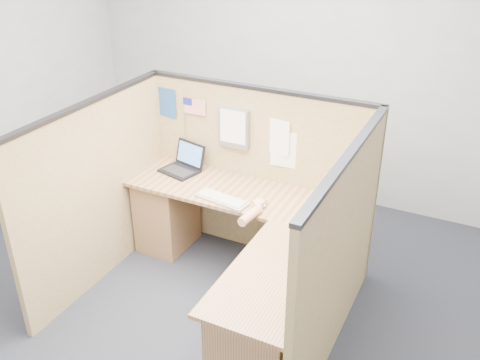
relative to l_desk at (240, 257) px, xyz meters
The scene contains 13 objects.
floor 0.52m from the l_desk, 122.80° to the right, with size 5.00×5.00×0.00m, color black.
wall_back 2.22m from the l_desk, 95.35° to the left, with size 5.00×5.00×0.00m, color #999B9E.
cubicle_partitions 0.44m from the l_desk, 142.47° to the left, with size 2.06×1.83×1.53m.
l_desk is the anchor object (origin of this frame).
laptop 1.07m from the l_desk, 147.32° to the left, with size 0.36×0.37×0.23m.
keyboard 0.47m from the l_desk, 143.20° to the left, with size 0.46×0.22×0.03m.
mouse 0.43m from the l_desk, 77.67° to the left, with size 0.10×0.06×0.04m, color silver.
hand_forearm 0.39m from the l_desk, 58.59° to the left, with size 0.11×0.37×0.08m.
blue_poster 1.54m from the l_desk, 147.27° to the left, with size 0.20×0.00×0.26m, color #1E498B.
american_flag 1.36m from the l_desk, 139.93° to the left, with size 0.22×0.01×0.38m.
file_holder 1.08m from the l_desk, 120.34° to the left, with size 0.27×0.05×0.34m.
paper_left 1.01m from the l_desk, 91.00° to the left, with size 0.24×0.00×0.30m, color white.
paper_right 0.94m from the l_desk, 84.42° to the left, with size 0.24×0.00×0.31m, color white.
Camera 1 is at (1.69, -2.76, 2.83)m, focal length 40.00 mm.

